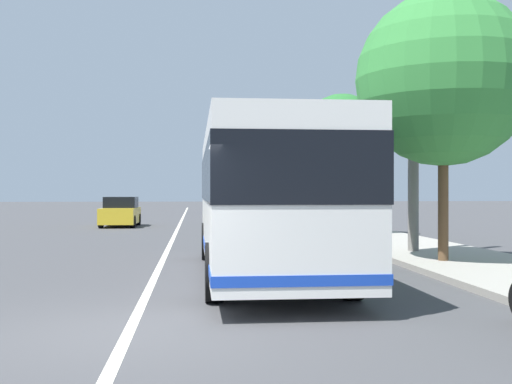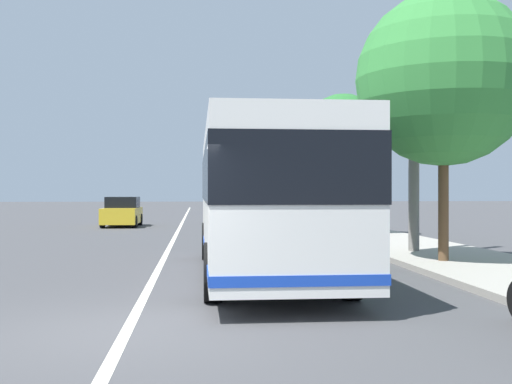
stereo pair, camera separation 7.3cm
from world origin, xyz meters
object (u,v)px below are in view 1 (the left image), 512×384
(car_side_street, at_px, (121,213))
(car_oncoming, at_px, (220,204))
(roadside_tree_far_block, at_px, (342,137))
(utility_pole, at_px, (413,108))
(roadside_tree_mid_block, at_px, (443,80))
(coach_bus, at_px, (263,194))

(car_side_street, relative_size, car_oncoming, 0.84)
(car_oncoming, bearing_deg, roadside_tree_far_block, -168.04)
(car_side_street, xyz_separation_m, utility_pole, (-16.11, -10.24, 3.54))
(car_oncoming, bearing_deg, roadside_tree_mid_block, -170.06)
(car_side_street, xyz_separation_m, roadside_tree_mid_block, (-18.65, -10.09, 3.90))
(coach_bus, height_order, roadside_tree_mid_block, roadside_tree_mid_block)
(utility_pole, bearing_deg, car_oncoming, 6.27)
(car_side_street, height_order, roadside_tree_mid_block, roadside_tree_mid_block)
(car_oncoming, bearing_deg, utility_pole, -169.45)
(roadside_tree_mid_block, bearing_deg, car_side_street, 28.42)
(coach_bus, bearing_deg, utility_pole, -51.78)
(roadside_tree_far_block, bearing_deg, coach_bus, 158.66)
(roadside_tree_mid_block, height_order, utility_pole, utility_pole)
(roadside_tree_far_block, bearing_deg, car_side_street, 51.56)
(coach_bus, relative_size, utility_pole, 1.21)
(car_oncoming, bearing_deg, coach_bus, -176.67)
(coach_bus, height_order, car_side_street, coach_bus)
(coach_bus, height_order, roadside_tree_far_block, roadside_tree_far_block)
(car_side_street, bearing_deg, utility_pole, 33.15)
(roadside_tree_mid_block, relative_size, roadside_tree_far_block, 1.14)
(roadside_tree_mid_block, bearing_deg, utility_pole, -3.39)
(coach_bus, bearing_deg, roadside_tree_mid_block, -75.18)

